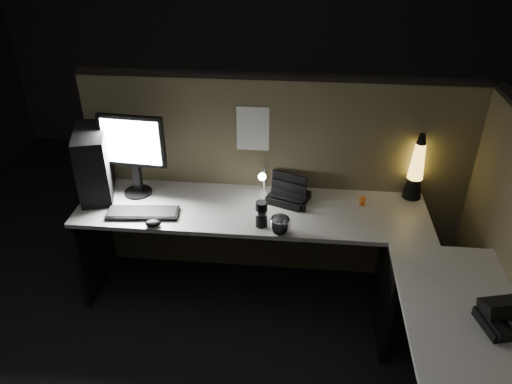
# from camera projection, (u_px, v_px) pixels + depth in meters

# --- Properties ---
(floor) EXTENTS (6.00, 6.00, 0.00)m
(floor) POSITION_uv_depth(u_px,v_px,m) (266.00, 358.00, 3.13)
(floor) COLOR black
(floor) RESTS_ON ground
(room_shell) EXTENTS (6.00, 6.00, 6.00)m
(room_shell) POSITION_uv_depth(u_px,v_px,m) (270.00, 118.00, 2.30)
(room_shell) COLOR silver
(room_shell) RESTS_ON ground
(partition_back) EXTENTS (2.66, 0.06, 1.50)m
(partition_back) POSITION_uv_depth(u_px,v_px,m) (277.00, 182.00, 3.54)
(partition_back) COLOR brown
(partition_back) RESTS_ON ground
(partition_right) EXTENTS (0.06, 1.66, 1.50)m
(partition_right) POSITION_uv_depth(u_px,v_px,m) (511.00, 269.00, 2.72)
(partition_right) COLOR brown
(partition_right) RESTS_ON ground
(desk) EXTENTS (2.60, 1.60, 0.73)m
(desk) POSITION_uv_depth(u_px,v_px,m) (300.00, 262.00, 3.03)
(desk) COLOR #A7A39D
(desk) RESTS_ON ground
(pc_tower) EXTENTS (0.32, 0.48, 0.46)m
(pc_tower) POSITION_uv_depth(u_px,v_px,m) (94.00, 163.00, 3.33)
(pc_tower) COLOR black
(pc_tower) RESTS_ON desk
(monitor) EXTENTS (0.44, 0.19, 0.57)m
(monitor) POSITION_uv_depth(u_px,v_px,m) (133.00, 148.00, 3.28)
(monitor) COLOR black
(monitor) RESTS_ON desk
(keyboard) EXTENTS (0.47, 0.19, 0.02)m
(keyboard) POSITION_uv_depth(u_px,v_px,m) (143.00, 213.00, 3.21)
(keyboard) COLOR black
(keyboard) RESTS_ON desk
(mouse) EXTENTS (0.11, 0.08, 0.04)m
(mouse) POSITION_uv_depth(u_px,v_px,m) (153.00, 223.00, 3.10)
(mouse) COLOR black
(mouse) RESTS_ON desk
(clip_lamp) EXTENTS (0.05, 0.20, 0.26)m
(clip_lamp) POSITION_uv_depth(u_px,v_px,m) (263.00, 182.00, 3.27)
(clip_lamp) COLOR white
(clip_lamp) RESTS_ON desk
(organizer) EXTENTS (0.31, 0.29, 0.19)m
(organizer) POSITION_uv_depth(u_px,v_px,m) (289.00, 194.00, 3.35)
(organizer) COLOR black
(organizer) RESTS_ON desk
(lava_lamp) EXTENTS (0.13, 0.13, 0.47)m
(lava_lamp) POSITION_uv_depth(u_px,v_px,m) (416.00, 172.00, 3.30)
(lava_lamp) COLOR black
(lava_lamp) RESTS_ON desk
(travel_mug) EXTENTS (0.08, 0.08, 0.17)m
(travel_mug) POSITION_uv_depth(u_px,v_px,m) (261.00, 214.00, 3.06)
(travel_mug) COLOR black
(travel_mug) RESTS_ON desk
(steel_mug) EXTENTS (0.14, 0.14, 0.10)m
(steel_mug) POSITION_uv_depth(u_px,v_px,m) (280.00, 226.00, 3.01)
(steel_mug) COLOR silver
(steel_mug) RESTS_ON desk
(figurine) EXTENTS (0.05, 0.05, 0.05)m
(figurine) POSITION_uv_depth(u_px,v_px,m) (363.00, 199.00, 3.29)
(figurine) COLOR orange
(figurine) RESTS_ON desk
(pinned_paper) EXTENTS (0.22, 0.00, 0.31)m
(pinned_paper) POSITION_uv_depth(u_px,v_px,m) (253.00, 129.00, 3.31)
(pinned_paper) COLOR white
(pinned_paper) RESTS_ON partition_back
(desk_phone) EXTENTS (0.27, 0.27, 0.14)m
(desk_phone) POSITION_uv_depth(u_px,v_px,m) (505.00, 316.00, 2.37)
(desk_phone) COLOR black
(desk_phone) RESTS_ON desk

